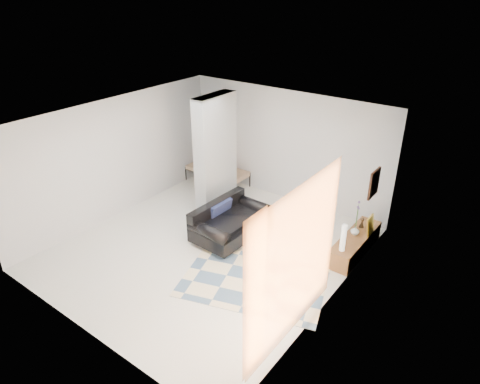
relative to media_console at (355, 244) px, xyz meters
The scene contains 17 objects.
floor 3.05m from the media_console, 145.96° to the right, with size 6.00×6.00×0.00m, color white.
ceiling 4.00m from the media_console, 145.96° to the right, with size 6.00×6.00×0.00m, color white.
wall_back 3.08m from the media_console, 152.76° to the left, with size 6.00×6.00×0.00m, color silver.
wall_front 5.47m from the media_console, 118.19° to the right, with size 6.00×6.00×0.00m, color silver.
wall_left 5.67m from the media_console, 162.10° to the right, with size 6.00×6.00×0.00m, color silver.
wall_right 2.09m from the media_console, 82.32° to the right, with size 6.00×6.00×0.00m, color silver.
partition_column 3.81m from the media_console, behind, with size 0.35×1.20×2.80m, color #A2A7A9.
hallway_door 4.86m from the media_console, 164.78° to the left, with size 0.85×0.06×2.04m, color white.
curtain 3.12m from the media_console, 87.00° to the right, with size 2.55×2.55×0.00m, color #FF9343.
wall_art 1.46m from the media_console, ahead, with size 0.04×0.45×0.55m, color #351A0E.
media_console is the anchor object (origin of this frame).
loveseat 2.70m from the media_console, 157.30° to the right, with size 1.10×1.80×0.76m.
daybed 4.55m from the media_console, 168.27° to the left, with size 1.76×0.76×0.77m.
area_rug 2.35m from the media_console, 118.71° to the right, with size 2.64×1.76×0.01m, color beige.
cylinder_lamp 0.81m from the media_console, 91.78° to the right, with size 0.10×0.10×0.56m, color white.
bronze_figurine 0.49m from the media_console, 97.46° to the left, with size 0.11×0.11×0.22m, color black, non-canonical shape.
vase 0.29m from the media_console, 146.50° to the left, with size 0.18×0.18×0.19m, color white.
Camera 1 is at (5.03, -5.68, 5.14)m, focal length 32.00 mm.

